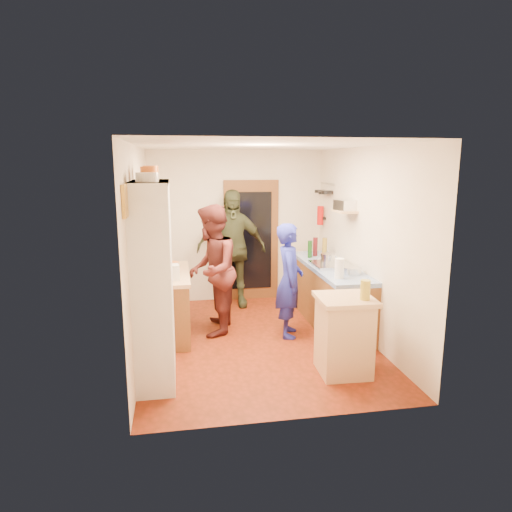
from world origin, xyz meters
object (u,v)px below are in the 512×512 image
object	(u,v)px
right_counter_base	(329,296)
person_hob	(292,281)
hutch_body	(154,281)
person_left	(215,269)
person_back	(232,249)
island_base	(344,337)

from	to	relation	value
right_counter_base	person_hob	bearing A→B (deg)	-149.74
hutch_body	person_hob	size ratio (longest dim) A/B	1.38
person_hob	right_counter_base	bearing A→B (deg)	-47.60
hutch_body	person_hob	bearing A→B (deg)	26.36
person_left	person_back	bearing A→B (deg)	172.79
right_counter_base	person_back	size ratio (longest dim) A/B	1.12
hutch_body	person_hob	distance (m)	2.04
hutch_body	person_left	size ratio (longest dim) A/B	1.20
person_left	hutch_body	bearing A→B (deg)	-20.50
island_base	person_left	size ratio (longest dim) A/B	0.47
right_counter_base	island_base	bearing A→B (deg)	-103.35
right_counter_base	person_hob	xyz separation A→B (m)	(-0.70, -0.41, 0.37)
hutch_body	right_counter_base	size ratio (longest dim) A/B	1.00
hutch_body	person_back	bearing A→B (deg)	64.10
hutch_body	island_base	bearing A→B (deg)	-8.90
hutch_body	person_back	world-z (taller)	hutch_body
person_left	person_back	size ratio (longest dim) A/B	0.93
hutch_body	right_counter_base	distance (m)	2.90
island_base	right_counter_base	bearing A→B (deg)	76.65
island_base	person_hob	world-z (taller)	person_hob
island_base	person_left	distance (m)	2.12
right_counter_base	person_back	world-z (taller)	person_back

